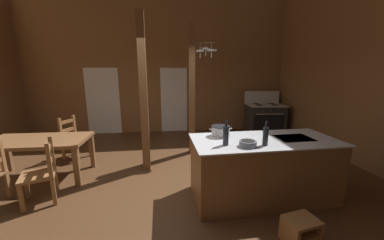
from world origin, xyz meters
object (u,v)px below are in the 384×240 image
(step_stool, at_px, (301,229))
(ladderback_chair_near_window, at_px, (74,139))
(bottle_tall_on_counter, at_px, (266,136))
(kitchen_island, at_px, (263,168))
(dining_table, at_px, (37,144))
(bottle_short_on_counter, at_px, (226,135))
(mixing_bowl_on_counter, at_px, (248,144))
(stove_range, at_px, (264,118))
(ladderback_chair_at_table_end, at_px, (42,173))
(stockpot_on_counter, at_px, (221,131))

(step_stool, relative_size, ladderback_chair_near_window, 0.42)
(ladderback_chair_near_window, bearing_deg, step_stool, -40.49)
(bottle_tall_on_counter, bearing_deg, kitchen_island, 64.09)
(dining_table, relative_size, bottle_short_on_counter, 4.91)
(mixing_bowl_on_counter, distance_m, bottle_short_on_counter, 0.31)
(stove_range, distance_m, ladderback_chair_at_table_end, 5.87)
(ladderback_chair_at_table_end, relative_size, mixing_bowl_on_counter, 4.19)
(dining_table, bearing_deg, mixing_bowl_on_counter, -22.46)
(stockpot_on_counter, bearing_deg, bottle_tall_on_counter, -46.73)
(ladderback_chair_at_table_end, distance_m, bottle_short_on_counter, 2.75)
(kitchen_island, xyz_separation_m, ladderback_chair_at_table_end, (-3.29, 0.31, -0.02))
(ladderback_chair_at_table_end, bearing_deg, ladderback_chair_near_window, 96.81)
(ladderback_chair_near_window, height_order, stockpot_on_counter, stockpot_on_counter)
(kitchen_island, xyz_separation_m, bottle_short_on_counter, (-0.65, -0.18, 0.61))
(stockpot_on_counter, relative_size, bottle_tall_on_counter, 1.08)
(kitchen_island, distance_m, bottle_short_on_counter, 0.91)
(step_stool, xyz_separation_m, stockpot_on_counter, (-0.63, 1.22, 0.84))
(ladderback_chair_at_table_end, xyz_separation_m, bottle_tall_on_counter, (3.17, -0.57, 0.62))
(stove_range, xyz_separation_m, mixing_bowl_on_counter, (-2.07, -3.69, 0.49))
(kitchen_island, relative_size, dining_table, 1.26)
(dining_table, relative_size, mixing_bowl_on_counter, 7.59)
(mixing_bowl_on_counter, relative_size, bottle_short_on_counter, 0.65)
(stove_range, distance_m, ladderback_chair_near_window, 5.37)
(dining_table, relative_size, stockpot_on_counter, 4.77)
(ladderback_chair_at_table_end, distance_m, bottle_tall_on_counter, 3.28)
(mixing_bowl_on_counter, bearing_deg, stockpot_on_counter, 113.47)
(stove_range, bearing_deg, stockpot_on_counter, -126.05)
(dining_table, relative_size, ladderback_chair_near_window, 1.81)
(mixing_bowl_on_counter, distance_m, bottle_tall_on_counter, 0.27)
(stove_range, relative_size, step_stool, 3.27)
(stove_range, xyz_separation_m, stockpot_on_counter, (-2.30, -3.16, 0.53))
(stove_range, height_order, bottle_tall_on_counter, stove_range)
(stove_range, distance_m, mixing_bowl_on_counter, 4.26)
(ladderback_chair_near_window, distance_m, mixing_bowl_on_counter, 3.92)
(step_stool, height_order, bottle_short_on_counter, bottle_short_on_counter)
(stove_range, relative_size, bottle_tall_on_counter, 3.96)
(stockpot_on_counter, xyz_separation_m, mixing_bowl_on_counter, (0.23, -0.53, -0.04))
(stove_range, height_order, bottle_short_on_counter, stove_range)
(dining_table, distance_m, stockpot_on_counter, 3.28)
(bottle_tall_on_counter, bearing_deg, bottle_short_on_counter, 171.49)
(stockpot_on_counter, bearing_deg, mixing_bowl_on_counter, -66.53)
(ladderback_chair_near_window, bearing_deg, kitchen_island, -30.32)
(kitchen_island, height_order, bottle_tall_on_counter, bottle_tall_on_counter)
(dining_table, relative_size, bottle_tall_on_counter, 5.16)
(ladderback_chair_near_window, xyz_separation_m, mixing_bowl_on_counter, (3.12, -2.32, 0.52))
(ladderback_chair_near_window, bearing_deg, stove_range, 14.82)
(stove_range, relative_size, stockpot_on_counter, 3.66)
(dining_table, relative_size, ladderback_chair_at_table_end, 1.81)
(bottle_tall_on_counter, bearing_deg, stove_range, 63.69)
(stove_range, relative_size, ladderback_chair_at_table_end, 1.39)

